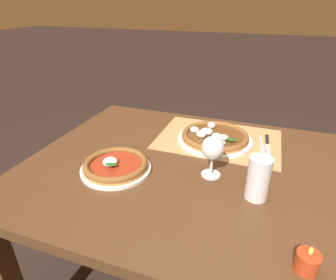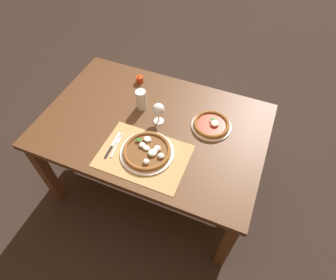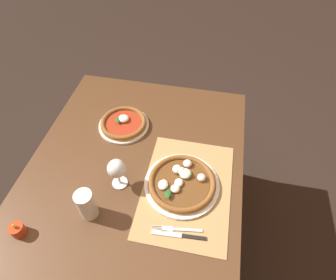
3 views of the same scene
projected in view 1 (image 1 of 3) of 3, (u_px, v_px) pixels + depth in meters
dining_table at (218, 190)px, 1.09m from camera, size 1.50×1.00×0.74m
paper_placemat at (218, 139)px, 1.28m from camera, size 0.54×0.38×0.00m
pizza_near at (214, 137)px, 1.25m from camera, size 0.33×0.33×0.05m
pizza_far at (116, 166)px, 1.04m from camera, size 0.26×0.26×0.05m
wine_glass at (213, 150)px, 0.97m from camera, size 0.08×0.08×0.16m
pint_glass at (258, 179)px, 0.88m from camera, size 0.07×0.07×0.15m
fork at (262, 146)px, 1.21m from camera, size 0.04×0.20×0.00m
knife at (267, 146)px, 1.21m from camera, size 0.03×0.22×0.01m
votive_candle at (307, 262)px, 0.66m from camera, size 0.06×0.06×0.07m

